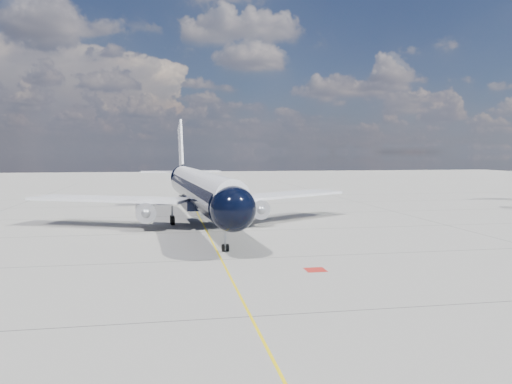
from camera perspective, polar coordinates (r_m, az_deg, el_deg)
The scene contains 4 objects.
ground at distance 77.39m, azimuth -6.81°, elevation -2.23°, with size 320.00×320.00×0.00m, color gray.
taxiway_centerline at distance 72.44m, azimuth -6.57°, elevation -2.69°, with size 0.16×160.00×0.01m, color #DEBC0B.
red_marking at distance 39.49m, azimuth 6.80°, elevation -8.82°, with size 1.60×1.60×0.01m, color maroon.
main_airliner at distance 63.77m, azimuth -6.60°, elevation 0.43°, with size 41.66×50.82×14.68m.
Camera 1 is at (-4.52, -46.72, 9.14)m, focal length 35.00 mm.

